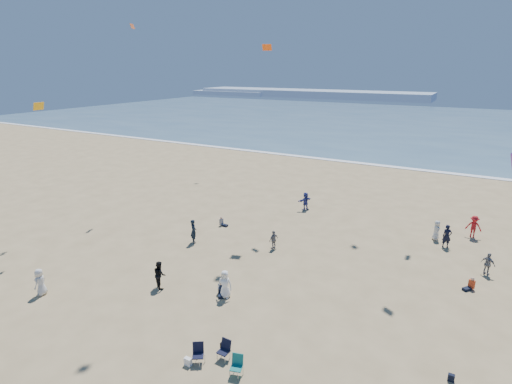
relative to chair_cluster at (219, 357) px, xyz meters
The scene contains 12 objects.
ground 4.26m from the chair_cluster, behind, with size 220.00×220.00×0.00m, color tan.
ocean 94.52m from the chair_cluster, 92.54° to the left, with size 220.00×100.00×0.06m, color #476B84.
surf_line 44.63m from the chair_cluster, 95.39° to the left, with size 220.00×1.20×0.08m, color white.
headland_far 181.18m from the chair_cluster, 110.75° to the left, with size 110.00×20.00×3.20m, color #7A8EA8.
headland_near 194.66m from the chair_cluster, 122.36° to the left, with size 40.00×14.00×2.00m, color #7A8EA8.
standing_flyers 10.51m from the chair_cluster, 78.03° to the left, with size 27.54×33.56×1.94m.
seated_group 4.03m from the chair_cluster, 106.57° to the left, with size 20.64×22.56×0.84m.
chair_cluster is the anchor object (origin of this frame).
white_tote 1.50m from the chair_cluster, 152.63° to the right, with size 0.35×0.20×0.40m, color white.
black_backpack 1.22m from the chair_cluster, 113.35° to the left, with size 0.30×0.22×0.38m, color black.
navy_bag 10.50m from the chair_cluster, 24.26° to the left, with size 0.28×0.18×0.34m, color black.
kites_aloft 19.32m from the chair_cluster, 66.97° to the left, with size 43.55×40.85×29.69m.
Camera 1 is at (13.25, -12.05, 13.41)m, focal length 28.00 mm.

